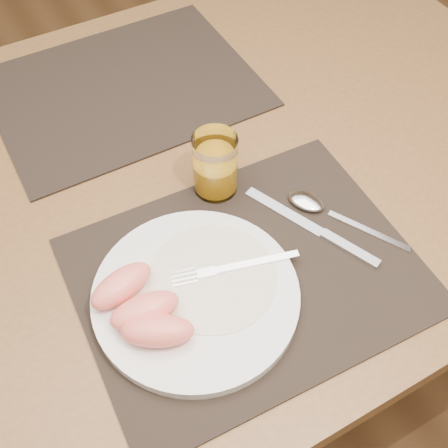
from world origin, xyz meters
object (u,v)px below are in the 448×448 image
(fork, at_px, (224,269))
(juice_glass, at_px, (215,167))
(knife, at_px, (322,233))
(spoon, at_px, (315,205))
(table, at_px, (172,207))
(placemat_near, at_px, (247,274))
(placemat_far, at_px, (124,88))
(plate, at_px, (196,295))

(fork, height_order, juice_glass, juice_glass)
(knife, relative_size, spoon, 1.17)
(table, height_order, placemat_near, placemat_near)
(placemat_far, distance_m, plate, 0.45)
(placemat_near, distance_m, plate, 0.08)
(table, height_order, fork, fork)
(placemat_near, height_order, plate, plate)
(plate, relative_size, juice_glass, 2.71)
(plate, xyz_separation_m, fork, (0.05, 0.01, 0.01))
(table, height_order, juice_glass, juice_glass)
(knife, bearing_deg, juice_glass, 120.76)
(knife, relative_size, juice_glass, 2.09)
(placemat_far, xyz_separation_m, fork, (-0.04, -0.43, 0.02))
(placemat_near, xyz_separation_m, knife, (0.13, 0.01, 0.00))
(placemat_far, height_order, fork, fork)
(knife, xyz_separation_m, spoon, (0.02, 0.04, 0.00))
(plate, relative_size, fork, 1.56)
(placemat_near, bearing_deg, juice_glass, 77.08)
(table, xyz_separation_m, knife, (0.14, -0.21, 0.09))
(placemat_near, height_order, spoon, spoon)
(table, xyz_separation_m, fork, (-0.02, -0.21, 0.11))
(placemat_far, relative_size, juice_glass, 4.52)
(plate, distance_m, fork, 0.05)
(table, height_order, plate, plate)
(placemat_far, bearing_deg, table, -95.17)
(plate, height_order, knife, plate)
(knife, bearing_deg, plate, -178.17)
(spoon, bearing_deg, table, 132.94)
(fork, bearing_deg, juice_glass, 65.52)
(placemat_far, distance_m, fork, 0.43)
(placemat_near, bearing_deg, table, 93.63)
(fork, distance_m, juice_glass, 0.16)
(table, relative_size, knife, 6.72)
(plate, bearing_deg, juice_glass, 53.86)
(plate, xyz_separation_m, juice_glass, (0.11, 0.16, 0.04))
(table, distance_m, spoon, 0.25)
(placemat_near, distance_m, spoon, 0.15)
(plate, bearing_deg, table, 73.58)
(table, distance_m, placemat_far, 0.24)
(placemat_far, height_order, knife, knife)
(plate, height_order, fork, fork)
(placemat_near, bearing_deg, spoon, 18.81)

